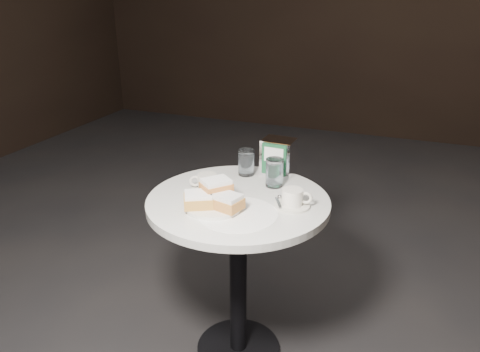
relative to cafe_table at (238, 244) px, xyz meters
name	(u,v)px	position (x,y,z in m)	size (l,w,h in m)	color
ground	(238,351)	(0.00, 0.00, -0.55)	(7.00, 7.00, 0.00)	black
cafe_table	(238,244)	(0.00, 0.00, 0.00)	(0.70, 0.70, 0.74)	black
sugar_spill	(237,214)	(0.05, -0.12, 0.20)	(0.29, 0.29, 0.00)	white
beignet_plate	(214,199)	(-0.05, -0.11, 0.24)	(0.24, 0.24, 0.10)	silver
coffee_cup_left	(207,183)	(-0.15, 0.03, 0.23)	(0.17, 0.17, 0.07)	silver
coffee_cup_right	(293,199)	(0.21, 0.01, 0.23)	(0.16, 0.16, 0.07)	silver
water_glass_left	(246,163)	(-0.06, 0.24, 0.25)	(0.09, 0.09, 0.11)	white
water_glass_right	(274,173)	(0.09, 0.17, 0.25)	(0.09, 0.09, 0.11)	white
napkin_dispenser	(278,157)	(0.07, 0.30, 0.28)	(0.14, 0.12, 0.16)	white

